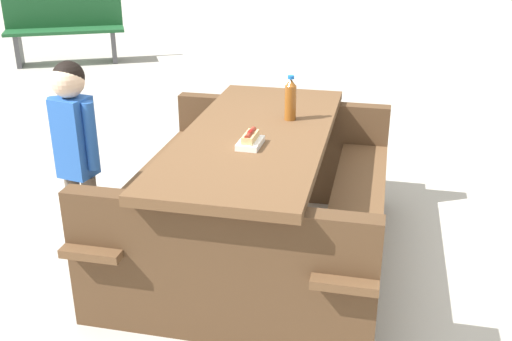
# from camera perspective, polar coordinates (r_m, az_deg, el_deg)

# --- Properties ---
(ground_plane) EXTENTS (30.00, 30.00, 0.00)m
(ground_plane) POSITION_cam_1_polar(r_m,az_deg,el_deg) (3.53, 0.00, -7.88)
(ground_plane) COLOR #B7B2A8
(ground_plane) RESTS_ON ground
(picnic_table) EXTENTS (1.99, 1.66, 0.75)m
(picnic_table) POSITION_cam_1_polar(r_m,az_deg,el_deg) (3.32, 0.00, -1.27)
(picnic_table) COLOR brown
(picnic_table) RESTS_ON ground
(soda_bottle) EXTENTS (0.06, 0.06, 0.25)m
(soda_bottle) POSITION_cam_1_polar(r_m,az_deg,el_deg) (3.37, 3.30, 6.75)
(soda_bottle) COLOR brown
(soda_bottle) RESTS_ON picnic_table
(hotdog_tray) EXTENTS (0.20, 0.14, 0.08)m
(hotdog_tray) POSITION_cam_1_polar(r_m,az_deg,el_deg) (2.99, -0.55, 2.91)
(hotdog_tray) COLOR white
(hotdog_tray) RESTS_ON picnic_table
(child_in_coat) EXTENTS (0.21, 0.27, 1.14)m
(child_in_coat) POSITION_cam_1_polar(r_m,az_deg,el_deg) (3.32, -16.83, 2.97)
(child_in_coat) COLOR brown
(child_in_coat) RESTS_ON ground
(park_bench_mid) EXTENTS (0.83, 1.55, 0.85)m
(park_bench_mid) POSITION_cam_1_polar(r_m,az_deg,el_deg) (8.45, -17.69, 12.74)
(park_bench_mid) COLOR #1E592D
(park_bench_mid) RESTS_ON ground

